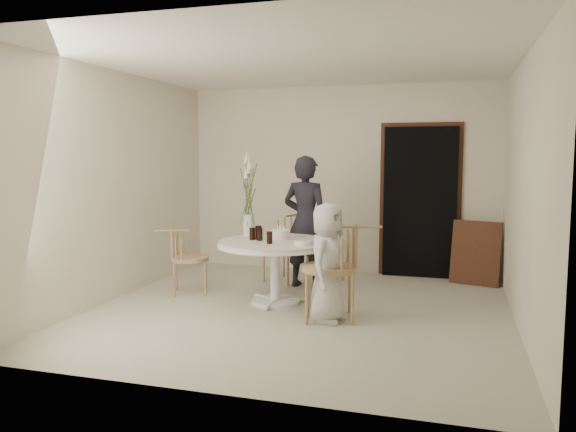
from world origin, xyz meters
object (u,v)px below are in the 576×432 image
(table, at_px, (275,251))
(birthday_cake, at_px, (280,234))
(chair_far, at_px, (292,237))
(flower_vase, at_px, (249,196))
(chair_left, at_px, (181,252))
(girl, at_px, (306,222))
(boy, at_px, (327,263))
(chair_right, at_px, (343,258))

(table, bearing_deg, birthday_cake, 87.66)
(chair_far, height_order, flower_vase, flower_vase)
(chair_far, relative_size, chair_left, 1.13)
(table, distance_m, chair_left, 1.27)
(girl, xyz_separation_m, flower_vase, (-0.58, -0.55, 0.37))
(birthday_cake, distance_m, flower_vase, 0.65)
(chair_left, bearing_deg, boy, -131.87)
(table, height_order, chair_right, chair_right)
(chair_far, height_order, birthday_cake, chair_far)
(table, distance_m, flower_vase, 0.82)
(chair_right, distance_m, chair_left, 2.19)
(chair_far, relative_size, boy, 0.74)
(chair_far, xyz_separation_m, chair_left, (-1.10, -1.12, -0.07))
(boy, xyz_separation_m, birthday_cake, (-0.72, 0.69, 0.17))
(table, distance_m, boy, 0.90)
(chair_right, xyz_separation_m, girl, (-0.73, 1.28, 0.21))
(chair_left, relative_size, flower_vase, 0.78)
(girl, bearing_deg, birthday_cake, 90.81)
(chair_left, height_order, girl, girl)
(chair_left, relative_size, birthday_cake, 3.63)
(chair_left, distance_m, birthday_cake, 1.30)
(chair_right, xyz_separation_m, chair_left, (-2.13, 0.52, -0.12))
(girl, height_order, flower_vase, flower_vase)
(chair_left, bearing_deg, chair_right, -127.64)
(chair_far, height_order, chair_right, chair_right)
(girl, relative_size, birthday_cake, 7.69)
(chair_right, bearing_deg, birthday_cake, -137.27)
(table, relative_size, boy, 1.08)
(birthday_cake, bearing_deg, chair_right, -33.57)
(table, bearing_deg, girl, 81.39)
(birthday_cake, relative_size, flower_vase, 0.21)
(table, bearing_deg, chair_right, -25.22)
(girl, bearing_deg, chair_far, -39.75)
(chair_right, relative_size, chair_left, 1.24)
(chair_far, bearing_deg, flower_vase, -84.54)
(chair_right, bearing_deg, flower_vase, -132.88)
(boy, bearing_deg, chair_left, 80.39)
(table, bearing_deg, boy, -36.23)
(table, height_order, chair_left, chair_left)
(chair_left, height_order, flower_vase, flower_vase)
(chair_far, distance_m, chair_right, 1.93)
(chair_left, bearing_deg, flower_vase, -99.32)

